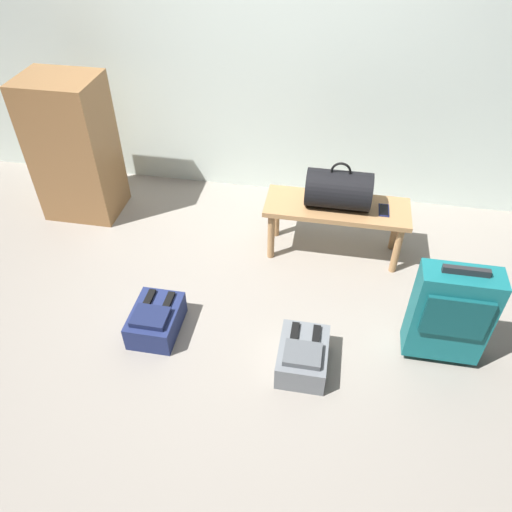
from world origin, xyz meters
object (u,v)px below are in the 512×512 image
object	(u,v)px
cell_phone	(384,210)
side_cabinet	(74,149)
bench	(336,213)
suitcase_upright_teal	(450,314)
backpack_grey	(303,356)
backpack_navy	(156,320)
duffel_bag_black	(339,189)

from	to	relation	value
cell_phone	side_cabinet	size ratio (longest dim) A/B	0.13
bench	suitcase_upright_teal	xyz separation A→B (m)	(0.68, -0.84, 0.00)
cell_phone	backpack_grey	world-z (taller)	cell_phone
bench	side_cabinet	xyz separation A→B (m)	(-2.02, 0.21, 0.19)
backpack_navy	side_cabinet	size ratio (longest dim) A/B	0.35
cell_phone	suitcase_upright_teal	size ratio (longest dim) A/B	0.21
backpack_grey	backpack_navy	size ratio (longest dim) A/B	1.00
duffel_bag_black	backpack_grey	world-z (taller)	duffel_bag_black
backpack_grey	bench	bearing A→B (deg)	84.40
bench	backpack_grey	xyz separation A→B (m)	(-0.11, -1.07, -0.26)
backpack_navy	bench	bearing A→B (deg)	42.83
bench	backpack_navy	xyz separation A→B (m)	(-1.03, -0.96, -0.26)
cell_phone	backpack_navy	size ratio (longest dim) A/B	0.38
cell_phone	suitcase_upright_teal	xyz separation A→B (m)	(0.36, -0.84, -0.07)
backpack_grey	backpack_navy	xyz separation A→B (m)	(-0.93, 0.11, 0.00)
cell_phone	suitcase_upright_teal	distance (m)	0.91
suitcase_upright_teal	side_cabinet	xyz separation A→B (m)	(-2.70, 1.05, 0.19)
duffel_bag_black	backpack_navy	distance (m)	1.48
suitcase_upright_teal	duffel_bag_black	bearing A→B (deg)	129.05
duffel_bag_black	side_cabinet	bearing A→B (deg)	174.16
bench	cell_phone	world-z (taller)	cell_phone
backpack_grey	backpack_navy	bearing A→B (deg)	172.98
suitcase_upright_teal	backpack_grey	size ratio (longest dim) A/B	1.84
suitcase_upright_teal	backpack_grey	world-z (taller)	suitcase_upright_teal
bench	suitcase_upright_teal	bearing A→B (deg)	-51.21
duffel_bag_black	suitcase_upright_teal	xyz separation A→B (m)	(0.68, -0.84, -0.19)
backpack_navy	suitcase_upright_teal	bearing A→B (deg)	3.80
suitcase_upright_teal	side_cabinet	size ratio (longest dim) A/B	0.64
backpack_grey	duffel_bag_black	bearing A→B (deg)	84.73
duffel_bag_black	suitcase_upright_teal	world-z (taller)	duffel_bag_black
suitcase_upright_teal	bench	bearing A→B (deg)	128.79
bench	cell_phone	distance (m)	0.32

